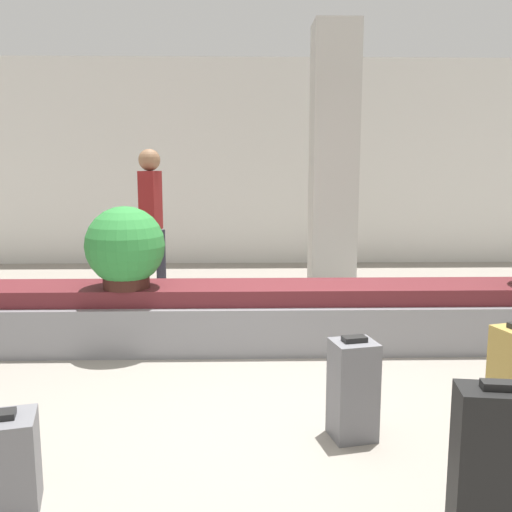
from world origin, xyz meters
The scene contains 8 objects.
ground_plane centered at (0.00, 0.00, 0.00)m, with size 18.00×18.00×0.00m, color gray.
back_wall centered at (0.00, 5.67, 1.60)m, with size 18.00×0.06×3.20m.
carousel centered at (0.00, 1.42, 0.26)m, with size 7.23×0.72×0.55m.
pillar centered at (0.97, 3.44, 1.60)m, with size 0.53×0.53×3.20m.
suitcase_0 centered at (0.91, -1.38, 0.37)m, with size 0.41×0.24×0.76m.
suitcase_2 centered at (0.52, -0.31, 0.29)m, with size 0.29×0.27×0.61m.
potted_plant_0 centered at (-1.10, 1.31, 0.88)m, with size 0.66×0.66×0.69m.
traveler_0 centered at (-1.16, 3.06, 1.05)m, with size 0.31×0.35×1.75m.
Camera 1 is at (-0.11, -3.43, 1.58)m, focal length 40.00 mm.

